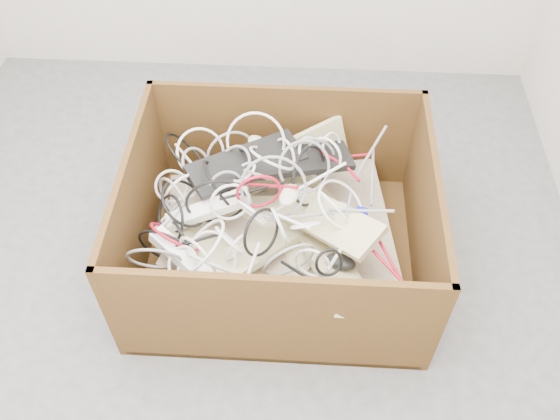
# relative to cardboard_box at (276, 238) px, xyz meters

# --- Properties ---
(ground) EXTENTS (3.00, 3.00, 0.00)m
(ground) POSITION_rel_cardboard_box_xyz_m (-0.18, -0.13, -0.14)
(ground) COLOR #4D4D4F
(ground) RESTS_ON ground
(room_shell) EXTENTS (3.04, 3.04, 2.50)m
(room_shell) POSITION_rel_cardboard_box_xyz_m (-0.18, -0.13, 1.11)
(room_shell) COLOR #BAB4AC
(room_shell) RESTS_ON ground
(cardboard_box) EXTENTS (1.17, 0.97, 0.56)m
(cardboard_box) POSITION_rel_cardboard_box_xyz_m (0.00, 0.00, 0.00)
(cardboard_box) COLOR #38280E
(cardboard_box) RESTS_ON ground
(keyboard_pile) EXTENTS (0.88, 0.97, 0.35)m
(keyboard_pile) POSITION_rel_cardboard_box_xyz_m (0.02, 0.01, 0.14)
(keyboard_pile) COLOR beige
(keyboard_pile) RESTS_ON cardboard_box
(mice_scatter) EXTENTS (0.64, 0.70, 0.19)m
(mice_scatter) POSITION_rel_cardboard_box_xyz_m (0.04, 0.00, 0.20)
(mice_scatter) COLOR beige
(mice_scatter) RESTS_ON keyboard_pile
(power_strip_left) EXTENTS (0.34, 0.15, 0.14)m
(power_strip_left) POSITION_rel_cardboard_box_xyz_m (-0.25, -0.05, 0.23)
(power_strip_left) COLOR white
(power_strip_left) RESTS_ON keyboard_pile
(power_strip_right) EXTENTS (0.29, 0.24, 0.10)m
(power_strip_right) POSITION_rel_cardboard_box_xyz_m (-0.31, -0.27, 0.20)
(power_strip_right) COLOR white
(power_strip_right) RESTS_ON keyboard_pile
(vga_plug) EXTENTS (0.05, 0.05, 0.03)m
(vga_plug) POSITION_rel_cardboard_box_xyz_m (0.33, -0.04, 0.23)
(vga_plug) COLOR #0D0DCB
(vga_plug) RESTS_ON keyboard_pile
(cable_tangle) EXTENTS (1.05, 0.84, 0.47)m
(cable_tangle) POSITION_rel_cardboard_box_xyz_m (-0.14, -0.01, 0.24)
(cable_tangle) COLOR silver
(cable_tangle) RESTS_ON keyboard_pile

